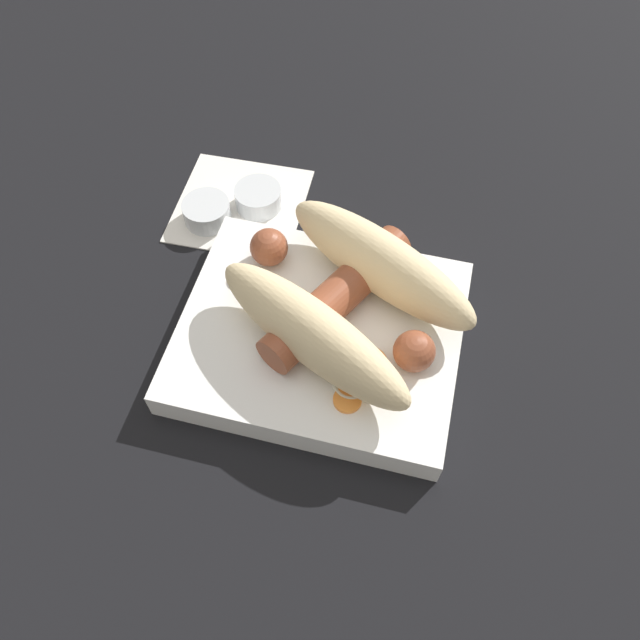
# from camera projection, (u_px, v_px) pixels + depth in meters

# --- Properties ---
(ground_plane) EXTENTS (3.00, 3.00, 0.00)m
(ground_plane) POSITION_uv_depth(u_px,v_px,m) (320.00, 344.00, 0.54)
(ground_plane) COLOR black
(food_tray) EXTENTS (0.23, 0.19, 0.03)m
(food_tray) POSITION_uv_depth(u_px,v_px,m) (320.00, 335.00, 0.53)
(food_tray) COLOR white
(food_tray) RESTS_ON ground_plane
(bread_roll) EXTENTS (0.23, 0.21, 0.06)m
(bread_roll) POSITION_uv_depth(u_px,v_px,m) (345.00, 296.00, 0.50)
(bread_roll) COLOR beige
(bread_roll) RESTS_ON food_tray
(sausage) EXTENTS (0.17, 0.16, 0.03)m
(sausage) POSITION_uv_depth(u_px,v_px,m) (338.00, 296.00, 0.51)
(sausage) COLOR brown
(sausage) RESTS_ON food_tray
(pickled_veggies) EXTENTS (0.05, 0.07, 0.00)m
(pickled_veggies) POSITION_uv_depth(u_px,v_px,m) (361.00, 376.00, 0.49)
(pickled_veggies) COLOR orange
(pickled_veggies) RESTS_ON food_tray
(napkin) EXTENTS (0.13, 0.13, 0.00)m
(napkin) POSITION_uv_depth(u_px,v_px,m) (240.00, 205.00, 0.63)
(napkin) COLOR white
(napkin) RESTS_ON ground_plane
(condiment_cup_near) EXTENTS (0.05, 0.05, 0.02)m
(condiment_cup_near) POSITION_uv_depth(u_px,v_px,m) (259.00, 199.00, 0.62)
(condiment_cup_near) COLOR silver
(condiment_cup_near) RESTS_ON ground_plane
(condiment_cup_far) EXTENTS (0.05, 0.05, 0.02)m
(condiment_cup_far) POSITION_uv_depth(u_px,v_px,m) (207.00, 213.00, 0.61)
(condiment_cup_far) COLOR silver
(condiment_cup_far) RESTS_ON ground_plane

